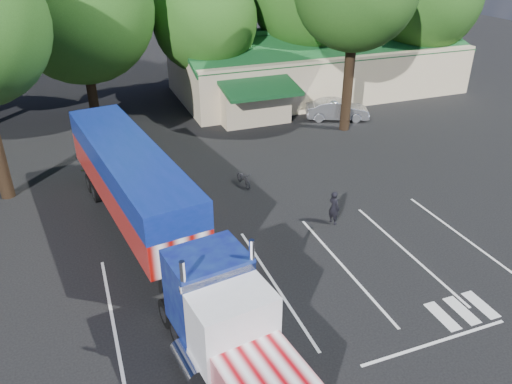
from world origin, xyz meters
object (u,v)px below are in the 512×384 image
object	(u,v)px
bicycle	(244,178)
silver_sedan	(337,110)
woman	(334,207)
semi_truck	(150,206)

from	to	relation	value
bicycle	silver_sedan	bearing A→B (deg)	30.03
woman	bicycle	size ratio (longest dim) A/B	1.11
semi_truck	silver_sedan	xyz separation A→B (m)	(16.13, 12.61, -1.66)
silver_sedan	semi_truck	bearing A→B (deg)	150.25
semi_truck	woman	xyz separation A→B (m)	(8.63, -0.53, -1.56)
bicycle	silver_sedan	distance (m)	12.80
semi_truck	woman	bearing A→B (deg)	-11.84
semi_truck	silver_sedan	size ratio (longest dim) A/B	4.44
woman	silver_sedan	xyz separation A→B (m)	(7.50, 13.14, -0.10)
woman	silver_sedan	distance (m)	15.13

